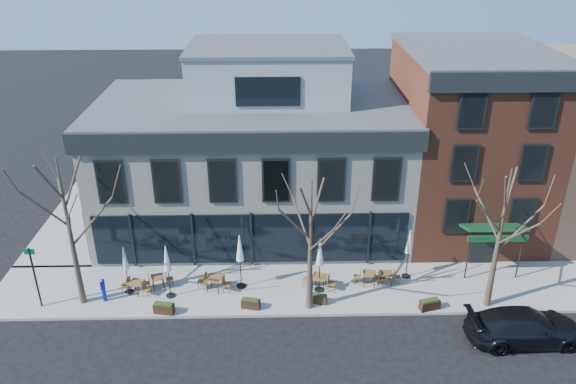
{
  "coord_description": "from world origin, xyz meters",
  "views": [
    {
      "loc": [
        1.42,
        -26.75,
        17.66
      ],
      "look_at": [
        2.07,
        2.0,
        3.74
      ],
      "focal_mm": 35.0,
      "sensor_mm": 36.0,
      "label": 1
    }
  ],
  "objects_px": {
    "parked_sedan": "(525,327)",
    "cafe_set_0": "(136,286)",
    "call_box": "(103,289)",
    "umbrella_0": "(125,261)"
  },
  "relations": [
    {
      "from": "parked_sedan",
      "to": "cafe_set_0",
      "type": "distance_m",
      "value": 19.16
    },
    {
      "from": "call_box",
      "to": "cafe_set_0",
      "type": "xyz_separation_m",
      "value": [
        1.5,
        0.58,
        -0.26
      ]
    },
    {
      "from": "cafe_set_0",
      "to": "call_box",
      "type": "bearing_deg",
      "value": -159.01
    },
    {
      "from": "cafe_set_0",
      "to": "umbrella_0",
      "type": "xyz_separation_m",
      "value": [
        -0.44,
        0.14,
        1.49
      ]
    },
    {
      "from": "umbrella_0",
      "to": "cafe_set_0",
      "type": "bearing_deg",
      "value": -17.69
    },
    {
      "from": "call_box",
      "to": "cafe_set_0",
      "type": "distance_m",
      "value": 1.63
    },
    {
      "from": "call_box",
      "to": "umbrella_0",
      "type": "xyz_separation_m",
      "value": [
        1.07,
        0.72,
        1.23
      ]
    },
    {
      "from": "parked_sedan",
      "to": "cafe_set_0",
      "type": "height_order",
      "value": "parked_sedan"
    },
    {
      "from": "call_box",
      "to": "umbrella_0",
      "type": "bearing_deg",
      "value": 33.82
    },
    {
      "from": "parked_sedan",
      "to": "umbrella_0",
      "type": "bearing_deg",
      "value": 76.27
    }
  ]
}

